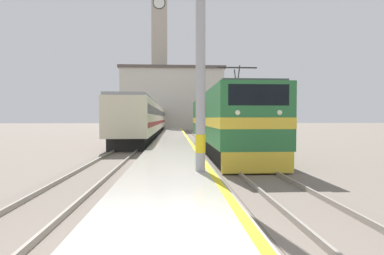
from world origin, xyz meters
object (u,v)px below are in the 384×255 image
at_px(locomotive_train, 224,122).
at_px(clock_tower, 160,52).
at_px(catenary_mast, 202,49).
at_px(passenger_train, 149,119).

xyz_separation_m(locomotive_train, clock_tower, (-6.07, 43.39, 13.86)).
relative_size(locomotive_train, catenary_mast, 1.97).
xyz_separation_m(passenger_train, catenary_mast, (4.01, -28.25, 2.34)).
bearing_deg(catenary_mast, passenger_train, 98.07).
bearing_deg(catenary_mast, clock_tower, 94.16).
bearing_deg(passenger_train, locomotive_train, -71.83).
height_order(locomotive_train, catenary_mast, catenary_mast).
height_order(passenger_train, clock_tower, clock_tower).
distance_m(passenger_train, clock_tower, 27.94).
bearing_deg(clock_tower, catenary_mast, -85.84).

